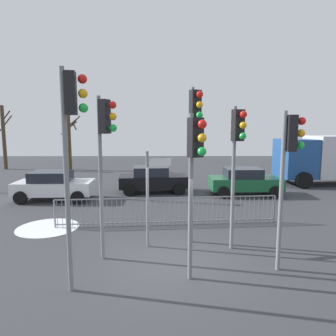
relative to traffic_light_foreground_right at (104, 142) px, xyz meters
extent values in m
plane|color=#38383D|center=(1.74, -0.20, -3.32)|extent=(60.00, 60.00, 0.00)
cylinder|color=slate|center=(-0.14, 0.04, -1.05)|extent=(0.11, 0.11, 4.53)
cube|color=black|center=(0.02, -0.01, 0.66)|extent=(0.31, 0.37, 0.90)
sphere|color=red|center=(0.26, -0.08, 0.96)|extent=(0.20, 0.20, 0.20)
sphere|color=orange|center=(0.26, -0.08, 0.66)|extent=(0.20, 0.20, 0.20)
sphere|color=green|center=(0.26, -0.08, 0.36)|extent=(0.20, 0.20, 0.20)
cylinder|color=slate|center=(4.58, -0.67, -1.27)|extent=(0.11, 0.11, 4.11)
cube|color=black|center=(4.75, -0.67, 0.24)|extent=(0.22, 0.32, 0.90)
sphere|color=red|center=(5.00, -0.67, 0.54)|extent=(0.20, 0.20, 0.20)
sphere|color=orange|center=(5.00, -0.67, 0.24)|extent=(0.20, 0.20, 0.20)
sphere|color=green|center=(5.00, -0.67, -0.06)|extent=(0.20, 0.20, 0.20)
cylinder|color=slate|center=(2.47, 1.29, -0.87)|extent=(0.11, 0.11, 4.91)
cube|color=black|center=(2.54, 1.14, 1.03)|extent=(0.38, 0.34, 0.90)
sphere|color=red|center=(2.65, 0.92, 1.33)|extent=(0.20, 0.20, 0.20)
sphere|color=orange|center=(2.65, 0.92, 1.03)|extent=(0.20, 0.20, 0.20)
sphere|color=green|center=(2.65, 0.92, 0.73)|extent=(0.20, 0.20, 0.20)
cylinder|color=slate|center=(-0.52, -1.68, -0.84)|extent=(0.11, 0.11, 4.97)
cube|color=black|center=(-0.35, -1.66, 1.10)|extent=(0.26, 0.35, 0.90)
sphere|color=red|center=(-0.11, -1.62, 1.40)|extent=(0.20, 0.20, 0.20)
sphere|color=orange|center=(-0.11, -1.62, 1.10)|extent=(0.20, 0.20, 0.20)
sphere|color=green|center=(-0.11, -1.62, 0.80)|extent=(0.20, 0.20, 0.20)
cylinder|color=slate|center=(3.66, 0.76, -1.17)|extent=(0.11, 0.11, 4.30)
cube|color=black|center=(3.72, 0.60, 0.43)|extent=(0.38, 0.32, 0.90)
sphere|color=red|center=(3.81, 0.37, 0.73)|extent=(0.20, 0.20, 0.20)
sphere|color=orange|center=(3.81, 0.37, 0.43)|extent=(0.20, 0.20, 0.20)
sphere|color=green|center=(3.81, 0.37, 0.13)|extent=(0.20, 0.20, 0.20)
cylinder|color=slate|center=(2.24, -1.14, -1.31)|extent=(0.11, 0.11, 4.03)
cube|color=black|center=(2.32, -1.28, 0.16)|extent=(0.39, 0.35, 0.90)
sphere|color=red|center=(2.45, -1.49, 0.46)|extent=(0.20, 0.20, 0.20)
sphere|color=orange|center=(2.45, -1.49, 0.16)|extent=(0.20, 0.20, 0.20)
sphere|color=green|center=(2.45, -1.49, -0.14)|extent=(0.20, 0.20, 0.20)
cylinder|color=slate|center=(1.09, 0.92, -1.83)|extent=(0.09, 0.09, 2.99)
cube|color=white|center=(1.47, 1.01, -0.68)|extent=(0.69, 0.20, 0.22)
cube|color=slate|center=(1.72, 3.04, -2.27)|extent=(8.33, 0.68, 0.04)
cube|color=slate|center=(1.72, 3.04, -3.20)|extent=(8.33, 0.68, 0.04)
cylinder|color=slate|center=(-2.35, 2.72, -2.80)|extent=(0.02, 0.02, 1.05)
cylinder|color=slate|center=(-2.17, 2.74, -2.80)|extent=(0.02, 0.02, 1.05)
cylinder|color=slate|center=(-1.99, 2.75, -2.80)|extent=(0.02, 0.02, 1.05)
cylinder|color=slate|center=(-1.81, 2.77, -2.80)|extent=(0.02, 0.02, 1.05)
cylinder|color=slate|center=(-1.62, 2.78, -2.80)|extent=(0.02, 0.02, 1.05)
cylinder|color=slate|center=(-1.44, 2.79, -2.80)|extent=(0.02, 0.02, 1.05)
cylinder|color=slate|center=(-1.26, 2.81, -2.80)|extent=(0.02, 0.02, 1.05)
cylinder|color=slate|center=(-1.08, 2.82, -2.80)|extent=(0.02, 0.02, 1.05)
cylinder|color=slate|center=(-0.90, 2.84, -2.80)|extent=(0.02, 0.02, 1.05)
cylinder|color=slate|center=(-0.72, 2.85, -2.80)|extent=(0.02, 0.02, 1.05)
cylinder|color=slate|center=(-0.54, 2.86, -2.80)|extent=(0.02, 0.02, 1.05)
cylinder|color=slate|center=(-0.36, 2.88, -2.80)|extent=(0.02, 0.02, 1.05)
cylinder|color=slate|center=(-0.18, 2.89, -2.80)|extent=(0.02, 0.02, 1.05)
cylinder|color=slate|center=(0.00, 2.91, -2.80)|extent=(0.02, 0.02, 1.05)
cylinder|color=slate|center=(0.18, 2.92, -2.80)|extent=(0.02, 0.02, 1.05)
cylinder|color=slate|center=(0.37, 2.93, -2.80)|extent=(0.02, 0.02, 1.05)
cylinder|color=slate|center=(0.55, 2.95, -2.80)|extent=(0.02, 0.02, 1.05)
cylinder|color=slate|center=(0.73, 2.96, -2.80)|extent=(0.02, 0.02, 1.05)
cylinder|color=slate|center=(0.91, 2.98, -2.80)|extent=(0.02, 0.02, 1.05)
cylinder|color=slate|center=(1.09, 2.99, -2.80)|extent=(0.02, 0.02, 1.05)
cylinder|color=slate|center=(1.27, 3.00, -2.80)|extent=(0.02, 0.02, 1.05)
cylinder|color=slate|center=(1.45, 3.02, -2.80)|extent=(0.02, 0.02, 1.05)
cylinder|color=slate|center=(1.63, 3.03, -2.80)|extent=(0.02, 0.02, 1.05)
cylinder|color=slate|center=(1.81, 3.05, -2.80)|extent=(0.02, 0.02, 1.05)
cylinder|color=slate|center=(1.99, 3.06, -2.80)|extent=(0.02, 0.02, 1.05)
cylinder|color=slate|center=(2.18, 3.07, -2.80)|extent=(0.02, 0.02, 1.05)
cylinder|color=slate|center=(2.36, 3.09, -2.80)|extent=(0.02, 0.02, 1.05)
cylinder|color=slate|center=(2.54, 3.10, -2.80)|extent=(0.02, 0.02, 1.05)
cylinder|color=slate|center=(2.72, 3.12, -2.80)|extent=(0.02, 0.02, 1.05)
cylinder|color=slate|center=(2.90, 3.13, -2.80)|extent=(0.02, 0.02, 1.05)
cylinder|color=slate|center=(3.08, 3.14, -2.80)|extent=(0.02, 0.02, 1.05)
cylinder|color=slate|center=(3.26, 3.16, -2.80)|extent=(0.02, 0.02, 1.05)
cylinder|color=slate|center=(3.44, 3.17, -2.80)|extent=(0.02, 0.02, 1.05)
cylinder|color=slate|center=(3.62, 3.18, -2.80)|extent=(0.02, 0.02, 1.05)
cylinder|color=slate|center=(3.80, 3.20, -2.80)|extent=(0.02, 0.02, 1.05)
cylinder|color=slate|center=(3.98, 3.21, -2.80)|extent=(0.02, 0.02, 1.05)
cylinder|color=slate|center=(4.17, 3.23, -2.80)|extent=(0.02, 0.02, 1.05)
cylinder|color=slate|center=(4.35, 3.24, -2.80)|extent=(0.02, 0.02, 1.05)
cylinder|color=slate|center=(4.53, 3.25, -2.80)|extent=(0.02, 0.02, 1.05)
cylinder|color=slate|center=(4.71, 3.27, -2.80)|extent=(0.02, 0.02, 1.05)
cylinder|color=slate|center=(4.89, 3.28, -2.80)|extent=(0.02, 0.02, 1.05)
cylinder|color=slate|center=(5.07, 3.30, -2.80)|extent=(0.02, 0.02, 1.05)
cylinder|color=slate|center=(5.25, 3.31, -2.80)|extent=(0.02, 0.02, 1.05)
cylinder|color=slate|center=(5.43, 3.32, -2.80)|extent=(0.02, 0.02, 1.05)
cylinder|color=slate|center=(5.61, 3.34, -2.80)|extent=(0.02, 0.02, 1.05)
cylinder|color=slate|center=(5.79, 3.35, -2.80)|extent=(0.02, 0.02, 1.05)
cylinder|color=slate|center=(-2.44, 2.72, -2.80)|extent=(0.06, 0.06, 1.05)
cylinder|color=slate|center=(5.88, 3.36, -2.80)|extent=(0.06, 0.06, 1.05)
cube|color=#195933|center=(5.96, 8.17, -2.68)|extent=(3.83, 1.78, 0.65)
cube|color=#1E232D|center=(5.81, 8.16, -2.13)|extent=(1.93, 1.54, 0.55)
cylinder|color=black|center=(7.30, 9.04, -3.00)|extent=(0.64, 0.23, 0.64)
cylinder|color=black|center=(7.33, 7.35, -3.00)|extent=(0.64, 0.23, 0.64)
cylinder|color=black|center=(4.60, 8.99, -3.00)|extent=(0.64, 0.23, 0.64)
cylinder|color=black|center=(4.63, 7.29, -3.00)|extent=(0.64, 0.23, 0.64)
cube|color=silver|center=(-3.97, 7.04, -2.68)|extent=(3.84, 1.79, 0.65)
cube|color=#1E232D|center=(-4.12, 7.04, -2.13)|extent=(1.94, 1.55, 0.55)
cylinder|color=black|center=(-2.64, 7.92, -3.00)|extent=(0.65, 0.24, 0.64)
cylinder|color=black|center=(-2.60, 6.22, -3.00)|extent=(0.65, 0.24, 0.64)
cylinder|color=black|center=(-5.34, 7.86, -3.00)|extent=(0.65, 0.24, 0.64)
cylinder|color=black|center=(-5.30, 6.16, -3.00)|extent=(0.65, 0.24, 0.64)
cube|color=black|center=(0.95, 8.85, -2.68)|extent=(3.94, 2.05, 0.65)
cube|color=#1E232D|center=(0.80, 8.83, -2.13)|extent=(2.03, 1.67, 0.55)
cylinder|color=black|center=(2.22, 9.82, -3.00)|extent=(0.66, 0.28, 0.64)
cylinder|color=black|center=(2.38, 8.13, -3.00)|extent=(0.66, 0.28, 0.64)
cylinder|color=black|center=(-0.47, 9.56, -3.00)|extent=(0.66, 0.28, 0.64)
cylinder|color=black|center=(-0.31, 7.87, -3.00)|extent=(0.66, 0.28, 0.64)
cube|color=navy|center=(9.80, 11.01, -1.62)|extent=(2.18, 2.46, 2.40)
cylinder|color=black|center=(9.90, 9.81, -2.82)|extent=(1.02, 0.38, 1.00)
cylinder|color=black|center=(9.70, 12.21, -2.82)|extent=(1.02, 0.38, 1.00)
cylinder|color=#473828|center=(-6.54, 18.01, -0.83)|extent=(0.31, 0.31, 4.98)
cylinder|color=#473828|center=(-6.05, 18.02, 0.39)|extent=(0.13, 1.04, 0.69)
cylinder|color=#473828|center=(-6.39, 18.54, 0.65)|extent=(1.15, 0.42, 0.88)
cylinder|color=#473828|center=(-6.16, 18.55, 0.78)|extent=(1.18, 0.89, 0.95)
cylinder|color=#473828|center=(-6.73, 18.65, 0.21)|extent=(1.38, 0.49, 1.18)
cylinder|color=#473828|center=(-12.22, 18.35, -0.60)|extent=(0.31, 0.31, 5.44)
cylinder|color=#473828|center=(-12.07, 18.74, 1.28)|extent=(0.88, 0.43, 0.84)
cylinder|color=#473828|center=(-12.28, 18.91, 0.59)|extent=(1.21, 0.23, 1.45)
cylinder|color=white|center=(-2.71, 2.71, -3.31)|extent=(2.25, 2.25, 0.01)
camera|label=1|loc=(1.65, -8.34, 0.43)|focal=33.13mm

